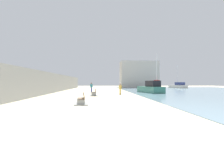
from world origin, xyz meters
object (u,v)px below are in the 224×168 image
Objects in this scene: bench_near at (81,101)px; bench_far at (94,94)px; person_walking at (91,87)px; boat_distant at (178,86)px; boat_mid_bay at (151,88)px; person_standing at (120,88)px; boat_far_left at (157,87)px.

bench_far is at bearing 85.64° from bench_near.
person_walking is (-0.08, 16.41, 0.80)m from bench_near.
boat_distant reaches higher than boat_mid_bay.
boat_distant is (21.14, 26.90, -0.23)m from person_standing.
person_walking is 0.28× the size of boat_mid_bay.
bench_near is at bearing -94.36° from bench_far.
bench_near is 24.04m from boat_far_left.
bench_far is 7.69m from person_walking.
boat_mid_bay is (10.02, 14.29, 0.56)m from bench_near.
person_walking is at bearing 127.57° from person_standing.
bench_near is 45.36m from boat_distant.
person_standing is 0.26× the size of boat_mid_bay.
bench_near is 1.02× the size of bench_far.
boat_far_left is (13.07, 3.80, -0.17)m from person_walking.
bench_far is at bearing -130.96° from boat_distant.
boat_far_left is (12.32, 11.41, 0.62)m from bench_far.
boat_far_left reaches higher than person_walking.
boat_distant is at bearing 53.94° from boat_far_left.
bench_far is at bearing -149.58° from boat_mid_bay.
boat_far_left is (13.00, 20.21, 0.62)m from bench_near.
bench_far is at bearing -154.77° from person_standing.
boat_far_left is (-12.57, -17.26, 0.14)m from boat_distant.
boat_mid_bay is at bearing 33.60° from person_standing.
person_standing is at bearing -131.65° from boat_far_left.
person_standing is 6.73m from boat_mid_bay.
bench_far is 0.31× the size of boat_distant.
boat_far_left reaches higher than boat_mid_bay.
person_walking is at bearing 90.27° from bench_near.
bench_near is at bearing -124.30° from boat_distant.
bench_far is at bearing -84.38° from person_walking.
person_walking is 33.18m from boat_distant.
bench_far is 0.34× the size of boat_mid_bay.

